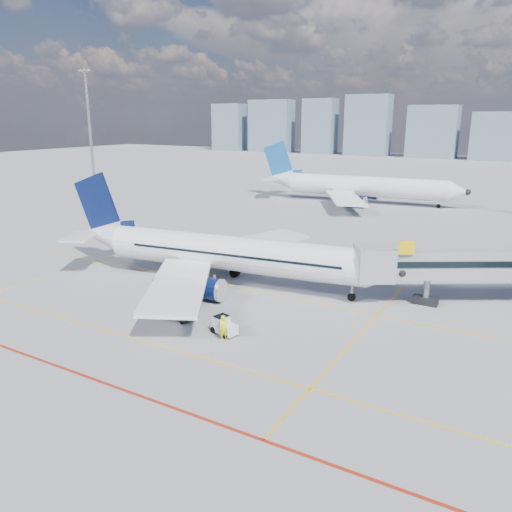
{
  "coord_description": "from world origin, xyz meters",
  "views": [
    {
      "loc": [
        25.11,
        -31.85,
        16.45
      ],
      "look_at": [
        2.62,
        6.81,
        4.0
      ],
      "focal_mm": 35.0,
      "sensor_mm": 36.0,
      "label": 1
    }
  ],
  "objects_px": {
    "ramp_worker": "(224,328)",
    "baggage_tug": "(224,325)",
    "main_aircraft": "(219,252)",
    "second_aircraft": "(357,186)",
    "cargo_dolly": "(174,305)",
    "belt_loader": "(175,282)"
  },
  "relations": [
    {
      "from": "second_aircraft",
      "to": "belt_loader",
      "type": "bearing_deg",
      "value": -92.95
    },
    {
      "from": "main_aircraft",
      "to": "ramp_worker",
      "type": "xyz_separation_m",
      "value": [
        8.15,
        -11.33,
        -2.22
      ]
    },
    {
      "from": "main_aircraft",
      "to": "belt_loader",
      "type": "bearing_deg",
      "value": -136.22
    },
    {
      "from": "belt_loader",
      "to": "cargo_dolly",
      "type": "bearing_deg",
      "value": -58.6
    },
    {
      "from": "belt_loader",
      "to": "ramp_worker",
      "type": "height_order",
      "value": "belt_loader"
    },
    {
      "from": "second_aircraft",
      "to": "belt_loader",
      "type": "xyz_separation_m",
      "value": [
        1.89,
        -59.31,
        -2.59
      ]
    },
    {
      "from": "baggage_tug",
      "to": "belt_loader",
      "type": "relative_size",
      "value": 0.38
    },
    {
      "from": "ramp_worker",
      "to": "belt_loader",
      "type": "bearing_deg",
      "value": 91.73
    },
    {
      "from": "main_aircraft",
      "to": "ramp_worker",
      "type": "height_order",
      "value": "main_aircraft"
    },
    {
      "from": "main_aircraft",
      "to": "belt_loader",
      "type": "height_order",
      "value": "main_aircraft"
    },
    {
      "from": "belt_loader",
      "to": "baggage_tug",
      "type": "bearing_deg",
      "value": -40.46
    },
    {
      "from": "ramp_worker",
      "to": "cargo_dolly",
      "type": "bearing_deg",
      "value": 111.84
    },
    {
      "from": "baggage_tug",
      "to": "cargo_dolly",
      "type": "height_order",
      "value": "cargo_dolly"
    },
    {
      "from": "belt_loader",
      "to": "main_aircraft",
      "type": "bearing_deg",
      "value": 43.78
    },
    {
      "from": "main_aircraft",
      "to": "baggage_tug",
      "type": "xyz_separation_m",
      "value": [
        7.44,
        -10.33,
        -2.53
      ]
    },
    {
      "from": "main_aircraft",
      "to": "second_aircraft",
      "type": "bearing_deg",
      "value": 87.69
    },
    {
      "from": "baggage_tug",
      "to": "cargo_dolly",
      "type": "relative_size",
      "value": 0.59
    },
    {
      "from": "second_aircraft",
      "to": "cargo_dolly",
      "type": "bearing_deg",
      "value": -88.86
    },
    {
      "from": "cargo_dolly",
      "to": "ramp_worker",
      "type": "height_order",
      "value": "cargo_dolly"
    },
    {
      "from": "cargo_dolly",
      "to": "ramp_worker",
      "type": "distance_m",
      "value": 6.36
    },
    {
      "from": "main_aircraft",
      "to": "cargo_dolly",
      "type": "relative_size",
      "value": 9.25
    },
    {
      "from": "ramp_worker",
      "to": "baggage_tug",
      "type": "bearing_deg",
      "value": 71.97
    }
  ]
}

